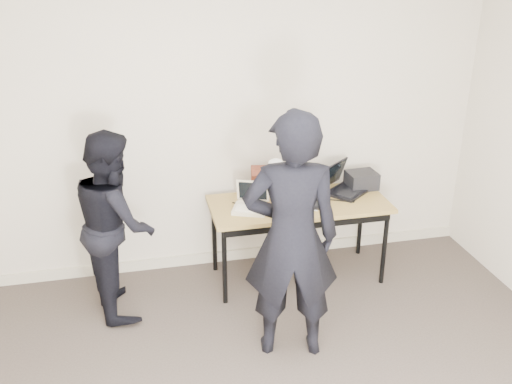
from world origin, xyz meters
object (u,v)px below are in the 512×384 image
object	(u,v)px
desk	(299,209)
equipment_box	(362,180)
person_observer	(115,223)
person_typist	(291,238)
leather_satchel	(272,181)
laptop_right	(343,185)
laptop_center	(300,198)
laptop_beige	(251,204)

from	to	relation	value
desk	equipment_box	world-z (taller)	equipment_box
equipment_box	person_observer	size ratio (longest dim) A/B	0.17
equipment_box	person_typist	size ratio (longest dim) A/B	0.14
leather_satchel	equipment_box	bearing A→B (deg)	7.25
laptop_right	person_observer	world-z (taller)	person_observer
laptop_right	person_observer	size ratio (longest dim) A/B	0.33
desk	laptop_center	size ratio (longest dim) A/B	4.36
leather_satchel	equipment_box	distance (m)	0.81
laptop_right	person_observer	distance (m)	1.96
laptop_center	person_typist	size ratio (longest dim) A/B	0.19
leather_satchel	person_typist	xyz separation A→B (m)	(-0.16, -1.14, 0.05)
laptop_center	laptop_beige	bearing A→B (deg)	171.13
desk	person_typist	xyz separation A→B (m)	(-0.34, -0.91, 0.24)
desk	person_typist	size ratio (longest dim) A/B	0.83
desk	person_observer	xyz separation A→B (m)	(-1.51, -0.10, 0.08)
laptop_center	leather_satchel	size ratio (longest dim) A/B	0.90
leather_satchel	person_observer	distance (m)	1.37
laptop_beige	person_observer	world-z (taller)	person_observer
laptop_right	equipment_box	xyz separation A→B (m)	(0.19, 0.04, 0.02)
person_observer	person_typist	bearing A→B (deg)	-135.05
desk	person_typist	world-z (taller)	person_typist
leather_satchel	laptop_right	bearing A→B (deg)	2.71
laptop_beige	desk	bearing A→B (deg)	27.32
laptop_beige	leather_satchel	size ratio (longest dim) A/B	0.91
laptop_beige	laptop_right	xyz separation A→B (m)	(0.87, 0.19, 0.01)
laptop_beige	laptop_right	bearing A→B (deg)	34.77
laptop_beige	laptop_center	bearing A→B (deg)	24.17
person_observer	laptop_center	bearing A→B (deg)	-97.37
leather_satchel	person_observer	world-z (taller)	person_observer
laptop_beige	laptop_center	size ratio (longest dim) A/B	1.02
equipment_box	laptop_right	bearing A→B (deg)	-167.77
desk	person_observer	world-z (taller)	person_observer
laptop_right	person_typist	distance (m)	1.32
leather_satchel	person_typist	distance (m)	1.15
laptop_center	person_typist	xyz separation A→B (m)	(-0.33, -0.89, 0.13)
laptop_beige	person_observer	xyz separation A→B (m)	(-1.08, -0.07, -0.02)
person_typist	laptop_right	bearing A→B (deg)	-115.69
equipment_box	leather_satchel	bearing A→B (deg)	177.48
laptop_right	leather_satchel	size ratio (longest dim) A/B	1.25
laptop_right	person_typist	world-z (taller)	person_typist
leather_satchel	laptop_beige	bearing A→B (deg)	-123.25
desk	laptop_right	bearing A→B (deg)	18.77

